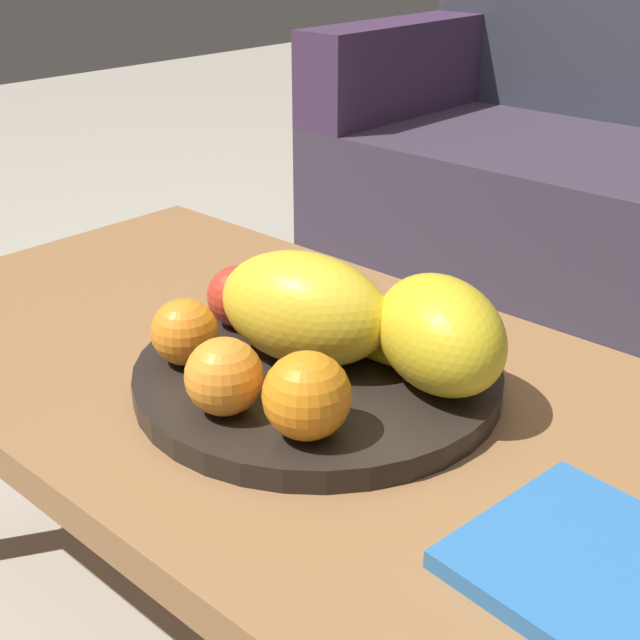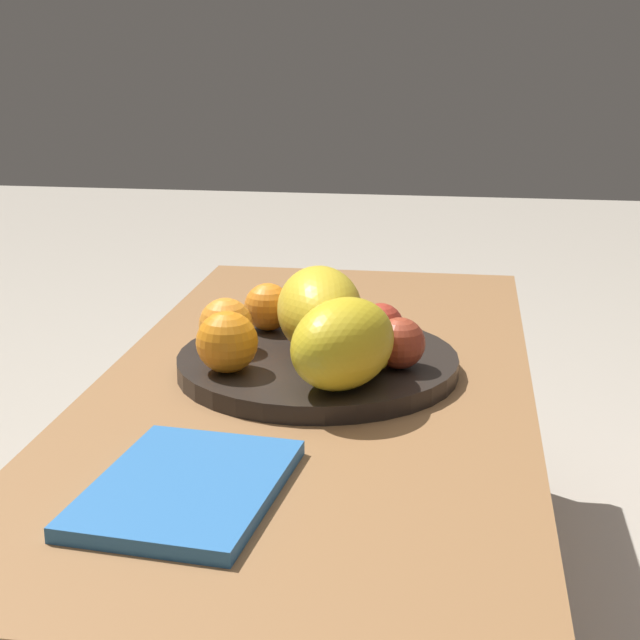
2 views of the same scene
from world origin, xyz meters
name	(u,v)px [view 1 (image 1 of 2)]	position (x,y,z in m)	size (l,w,h in m)	color
coffee_table	(335,428)	(0.00, 0.00, 0.36)	(1.24, 0.58, 0.41)	#94663D
fruit_bowl	(320,373)	(-0.02, 0.00, 0.42)	(0.39, 0.39, 0.03)	black
melon_large_front	(440,334)	(0.09, 0.05, 0.49)	(0.16, 0.11, 0.11)	yellow
melon_smaller_beside	(303,308)	(-0.04, 0.00, 0.49)	(0.19, 0.12, 0.12)	yellow
orange_front	(307,396)	(0.06, -0.11, 0.47)	(0.08, 0.08, 0.08)	orange
orange_left	(185,332)	(-0.13, -0.09, 0.47)	(0.07, 0.07, 0.07)	orange
orange_right	(224,376)	(-0.03, -0.13, 0.47)	(0.07, 0.07, 0.07)	orange
apple_front	(414,311)	(0.01, 0.11, 0.47)	(0.07, 0.07, 0.07)	#A83E26
apple_left	(342,302)	(-0.06, 0.08, 0.47)	(0.06, 0.06, 0.06)	#B63726
apple_right	(238,296)	(-0.16, 0.01, 0.47)	(0.07, 0.07, 0.07)	red
banana_bunch	(367,327)	(-0.01, 0.06, 0.46)	(0.17, 0.11, 0.06)	yellow
magazine	(635,590)	(0.36, -0.08, 0.42)	(0.25, 0.18, 0.02)	#2E6EB7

